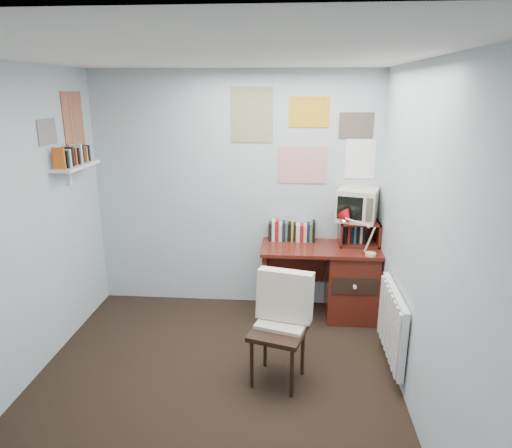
% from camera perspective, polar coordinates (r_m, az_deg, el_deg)
% --- Properties ---
extents(ground, '(3.50, 3.50, 0.00)m').
position_cam_1_polar(ground, '(3.78, -5.82, -21.08)').
color(ground, black).
rests_on(ground, ground).
extents(back_wall, '(3.00, 0.02, 2.50)m').
position_cam_1_polar(back_wall, '(4.84, -2.60, 3.98)').
color(back_wall, '#B0C1CA').
rests_on(back_wall, ground).
extents(right_wall, '(0.02, 3.50, 2.50)m').
position_cam_1_polar(right_wall, '(3.25, 20.53, -3.46)').
color(right_wall, '#B0C1CA').
rests_on(right_wall, ground).
extents(ceiling, '(3.00, 3.50, 0.02)m').
position_cam_1_polar(ceiling, '(3.00, -7.29, 20.18)').
color(ceiling, white).
rests_on(ceiling, back_wall).
extents(desk, '(1.20, 0.55, 0.76)m').
position_cam_1_polar(desk, '(4.84, 11.12, -6.84)').
color(desk, '#541B13').
rests_on(desk, ground).
extents(desk_chair, '(0.55, 0.54, 0.88)m').
position_cam_1_polar(desk_chair, '(3.73, 2.78, -13.42)').
color(desk_chair, black).
rests_on(desk_chair, ground).
extents(desk_lamp, '(0.31, 0.28, 0.37)m').
position_cam_1_polar(desk_lamp, '(4.48, 14.29, -1.63)').
color(desk_lamp, red).
rests_on(desk_lamp, desk).
extents(tv_riser, '(0.40, 0.30, 0.25)m').
position_cam_1_polar(tv_riser, '(4.80, 12.70, -1.06)').
color(tv_riser, '#541B13').
rests_on(tv_riser, desk).
extents(crt_tv, '(0.46, 0.44, 0.36)m').
position_cam_1_polar(crt_tv, '(4.73, 12.55, 2.55)').
color(crt_tv, beige).
rests_on(crt_tv, tv_riser).
extents(book_row, '(0.60, 0.14, 0.22)m').
position_cam_1_polar(book_row, '(4.82, 5.15, -0.82)').
color(book_row, '#541B13').
rests_on(book_row, desk).
extents(radiator, '(0.09, 0.80, 0.60)m').
position_cam_1_polar(radiator, '(4.06, 16.70, -11.86)').
color(radiator, white).
rests_on(radiator, right_wall).
extents(wall_shelf, '(0.20, 0.62, 0.24)m').
position_cam_1_polar(wall_shelf, '(4.55, -21.62, 6.78)').
color(wall_shelf, white).
rests_on(wall_shelf, left_wall).
extents(posters_back, '(1.20, 0.01, 0.90)m').
position_cam_1_polar(posters_back, '(4.70, 5.95, 10.95)').
color(posters_back, white).
rests_on(posters_back, back_wall).
extents(posters_left, '(0.01, 0.70, 0.60)m').
position_cam_1_polar(posters_left, '(4.55, -23.22, 11.44)').
color(posters_left, white).
rests_on(posters_left, left_wall).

